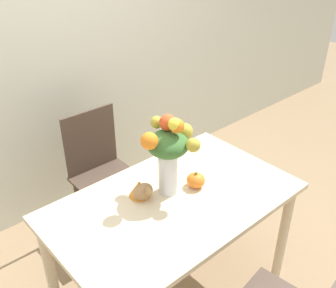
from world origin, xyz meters
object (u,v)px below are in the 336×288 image
(flower_vase, at_px, (169,149))
(turkey_figurine, at_px, (141,190))
(dining_chair_near_window, at_px, (103,174))
(pumpkin, at_px, (196,180))

(flower_vase, xyz_separation_m, turkey_figurine, (-0.15, 0.06, -0.22))
(dining_chair_near_window, bearing_deg, pumpkin, -79.48)
(flower_vase, height_order, turkey_figurine, flower_vase)
(flower_vase, relative_size, turkey_figurine, 2.93)
(turkey_figurine, distance_m, dining_chair_near_window, 0.74)
(dining_chair_near_window, bearing_deg, turkey_figurine, -102.34)
(pumpkin, xyz_separation_m, turkey_figurine, (-0.29, 0.13, 0.01))
(pumpkin, height_order, dining_chair_near_window, dining_chair_near_window)
(flower_vase, bearing_deg, dining_chair_near_window, 89.09)
(turkey_figurine, bearing_deg, pumpkin, -23.91)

